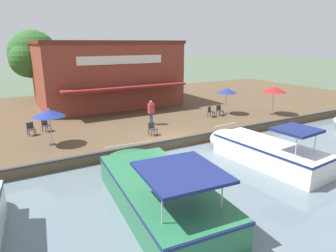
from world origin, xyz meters
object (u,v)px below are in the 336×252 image
at_px(person_mid_patio, 151,109).
at_px(motorboat_outer_channel, 259,149).
at_px(patio_umbrella_mid_patio_left, 274,89).
at_px(cafe_chair_back_row_seat, 219,110).
at_px(cafe_chair_mid_patio, 46,125).
at_px(cafe_chair_far_corner_seat, 211,111).
at_px(patio_umbrella_mid_patio_right, 227,91).
at_px(cafe_chair_under_first_umbrella, 152,128).
at_px(motorboat_far_downstream, 153,185).
at_px(tree_behind_restaurant, 32,56).
at_px(cafe_chair_beside_entrance, 31,128).
at_px(waterfront_restaurant, 107,73).
at_px(patio_umbrella_by_entrance, 49,113).

relative_size(person_mid_patio, motorboat_outer_channel, 0.24).
xyz_separation_m(patio_umbrella_mid_patio_left, cafe_chair_back_row_seat, (-1.87, -4.19, -1.66)).
height_order(cafe_chair_mid_patio, cafe_chair_far_corner_seat, same).
height_order(cafe_chair_far_corner_seat, person_mid_patio, person_mid_patio).
bearing_deg(patio_umbrella_mid_patio_right, cafe_chair_under_first_umbrella, -74.24).
distance_m(motorboat_far_downstream, tree_behind_restaurant, 24.32).
relative_size(patio_umbrella_mid_patio_right, tree_behind_restaurant, 0.31).
bearing_deg(patio_umbrella_mid_patio_left, cafe_chair_beside_entrance, -101.29).
xyz_separation_m(waterfront_restaurant, cafe_chair_mid_patio, (7.32, -6.91, -2.57)).
distance_m(cafe_chair_far_corner_seat, motorboat_outer_channel, 8.31).
height_order(waterfront_restaurant, motorboat_far_downstream, waterfront_restaurant).
xyz_separation_m(waterfront_restaurant, patio_umbrella_mid_patio_left, (11.44, 10.60, -0.90)).
xyz_separation_m(cafe_chair_under_first_umbrella, cafe_chair_back_row_seat, (-2.12, 7.34, 0.00)).
xyz_separation_m(waterfront_restaurant, cafe_chair_beside_entrance, (7.75, -7.90, -2.57)).
relative_size(waterfront_restaurant, patio_umbrella_mid_patio_left, 5.31).
bearing_deg(tree_behind_restaurant, cafe_chair_beside_entrance, -8.30).
distance_m(patio_umbrella_by_entrance, cafe_chair_under_first_umbrella, 6.40).
height_order(patio_umbrella_mid_patio_left, cafe_chair_back_row_seat, patio_umbrella_mid_patio_left).
bearing_deg(cafe_chair_back_row_seat, tree_behind_restaurant, -140.50).
bearing_deg(cafe_chair_mid_patio, cafe_chair_beside_entrance, -66.53).
bearing_deg(motorboat_outer_channel, tree_behind_restaurant, -158.99).
height_order(cafe_chair_beside_entrance, person_mid_patio, person_mid_patio).
distance_m(cafe_chair_far_corner_seat, cafe_chair_under_first_umbrella, 6.74).
bearing_deg(cafe_chair_mid_patio, patio_umbrella_mid_patio_left, 76.75).
bearing_deg(waterfront_restaurant, cafe_chair_far_corner_seat, 29.73).
bearing_deg(waterfront_restaurant, cafe_chair_mid_patio, -43.36).
xyz_separation_m(cafe_chair_back_row_seat, motorboat_outer_channel, (7.89, -3.58, -0.33)).
bearing_deg(patio_umbrella_mid_patio_right, cafe_chair_mid_patio, -98.25).
xyz_separation_m(cafe_chair_beside_entrance, motorboat_outer_channel, (9.71, 10.72, -0.33)).
distance_m(cafe_chair_mid_patio, cafe_chair_beside_entrance, 1.08).
bearing_deg(patio_umbrella_by_entrance, tree_behind_restaurant, 176.21).
bearing_deg(cafe_chair_beside_entrance, patio_umbrella_by_entrance, 18.17).
bearing_deg(waterfront_restaurant, tree_behind_restaurant, -132.38).
bearing_deg(motorboat_outer_channel, cafe_chair_back_row_seat, 155.58).
bearing_deg(cafe_chair_mid_patio, patio_umbrella_mid_patio_right, 81.75).
bearing_deg(waterfront_restaurant, motorboat_outer_channel, 9.19).
xyz_separation_m(patio_umbrella_mid_patio_right, cafe_chair_beside_entrance, (-1.62, -15.15, -1.52)).
bearing_deg(patio_umbrella_mid_patio_left, motorboat_outer_channel, -52.26).
distance_m(patio_umbrella_mid_patio_left, cafe_chair_beside_entrance, 18.94).
xyz_separation_m(patio_umbrella_mid_patio_left, cafe_chair_mid_patio, (-4.12, -17.51, -1.66)).
xyz_separation_m(cafe_chair_under_first_umbrella, motorboat_outer_channel, (5.78, 3.75, -0.33)).
xyz_separation_m(cafe_chair_beside_entrance, tree_behind_restaurant, (-13.20, 1.93, 4.09)).
xyz_separation_m(cafe_chair_far_corner_seat, tree_behind_restaurant, (-15.04, -11.45, 4.09)).
height_order(cafe_chair_beside_entrance, cafe_chair_under_first_umbrella, same).
bearing_deg(cafe_chair_beside_entrance, person_mid_patio, 79.27).
height_order(patio_umbrella_by_entrance, patio_umbrella_mid_patio_right, patio_umbrella_mid_patio_right).
relative_size(waterfront_restaurant, cafe_chair_back_row_seat, 15.14).
bearing_deg(tree_behind_restaurant, motorboat_outer_channel, 21.01).
height_order(waterfront_restaurant, tree_behind_restaurant, tree_behind_restaurant).
bearing_deg(cafe_chair_under_first_umbrella, patio_umbrella_by_entrance, -101.78).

